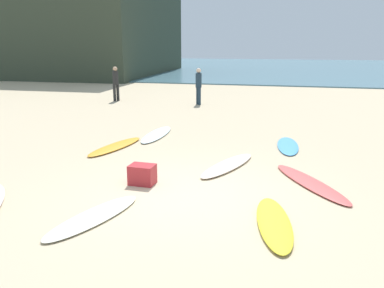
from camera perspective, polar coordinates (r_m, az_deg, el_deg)
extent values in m
plane|color=#C6B28E|center=(7.66, -0.73, -7.41)|extent=(120.00, 120.00, 0.00)
cube|color=slate|center=(46.80, 11.76, 10.83)|extent=(120.00, 40.00, 0.08)
cube|color=#333D2D|center=(40.36, -20.33, 15.88)|extent=(21.92, 16.92, 8.77)
ellipsoid|color=yellow|center=(6.61, 11.76, -11.05)|extent=(0.85, 2.11, 0.08)
ellipsoid|color=silver|center=(6.91, -14.00, -10.13)|extent=(1.17, 2.17, 0.06)
ellipsoid|color=white|center=(12.47, -5.14, 1.41)|extent=(0.61, 2.40, 0.08)
ellipsoid|color=#F8DDC6|center=(9.36, 5.21, -3.05)|extent=(1.27, 2.32, 0.09)
ellipsoid|color=#D9524E|center=(8.57, 16.73, -5.39)|extent=(1.73, 2.43, 0.07)
ellipsoid|color=#499CE4|center=(11.41, 13.68, -0.24)|extent=(0.69, 2.06, 0.06)
ellipsoid|color=orange|center=(11.19, -10.99, -0.33)|extent=(0.99, 2.36, 0.08)
cylinder|color=#1E3342|center=(18.64, 0.82, 6.98)|extent=(0.14, 0.14, 0.80)
cylinder|color=#1E3342|center=(18.46, 1.07, 6.90)|extent=(0.14, 0.14, 0.80)
cylinder|color=#1E3342|center=(18.47, 0.96, 9.20)|extent=(0.39, 0.39, 0.67)
sphere|color=beige|center=(18.43, 0.96, 10.56)|extent=(0.22, 0.22, 0.22)
cylinder|color=black|center=(20.09, -10.66, 7.29)|extent=(0.14, 0.14, 0.80)
cylinder|color=black|center=(19.98, -11.13, 7.22)|extent=(0.14, 0.14, 0.80)
cylinder|color=black|center=(19.96, -11.00, 9.35)|extent=(0.38, 0.38, 0.67)
sphere|color=tan|center=(19.92, -11.06, 10.61)|extent=(0.22, 0.22, 0.22)
cube|color=#B2282D|center=(8.24, -7.19, -4.39)|extent=(0.53, 0.40, 0.41)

